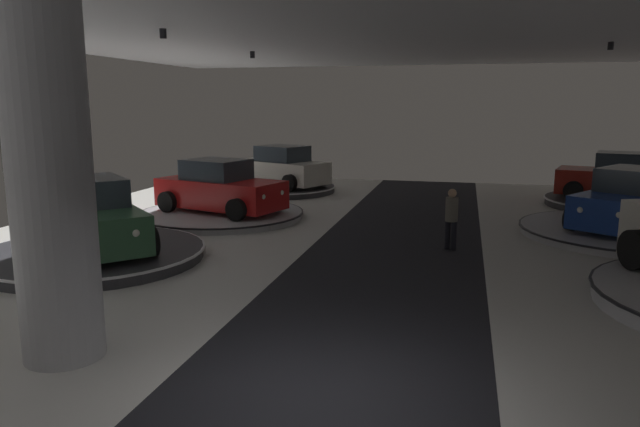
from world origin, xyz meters
name	(u,v)px	position (x,y,z in m)	size (l,w,h in m)	color
ground	(319,405)	(0.00, 0.00, -0.02)	(24.00, 44.00, 0.06)	silver
column_left	(50,174)	(-4.05, 0.46, 2.75)	(1.17, 1.17, 5.50)	#ADADB2
display_platform_mid_left	(93,254)	(-6.94, 5.34, 0.16)	(5.32, 5.32, 0.29)	#333338
display_car_mid_left	(90,218)	(-6.97, 5.36, 1.05)	(4.28, 4.20, 1.71)	#2D5638
display_platform_deep_right	(617,202)	(7.15, 16.49, 0.16)	(5.09, 5.09, 0.29)	#333338
display_car_deep_right	(621,178)	(7.18, 16.49, 1.05)	(4.52, 3.06, 1.71)	maroon
display_platform_far_right	(627,232)	(6.24, 11.26, 0.14)	(5.90, 5.90, 0.24)	#B7B7BC
display_car_far_right	(631,202)	(6.26, 11.29, 1.00)	(3.82, 4.50, 1.71)	navy
display_platform_deep_left	(280,188)	(-5.97, 17.11, 0.15)	(4.74, 4.74, 0.26)	#333338
display_car_deep_left	(281,168)	(-5.94, 17.10, 1.03)	(4.57, 3.51, 1.71)	silver
display_platform_far_left	(221,214)	(-6.07, 11.02, 0.13)	(5.42, 5.42, 0.23)	#B7B7BC
display_car_far_left	(220,188)	(-6.10, 11.03, 0.99)	(4.54, 3.14, 1.71)	red
visitor_walking_near	(451,215)	(1.39, 8.51, 0.91)	(0.32, 0.32, 1.59)	black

